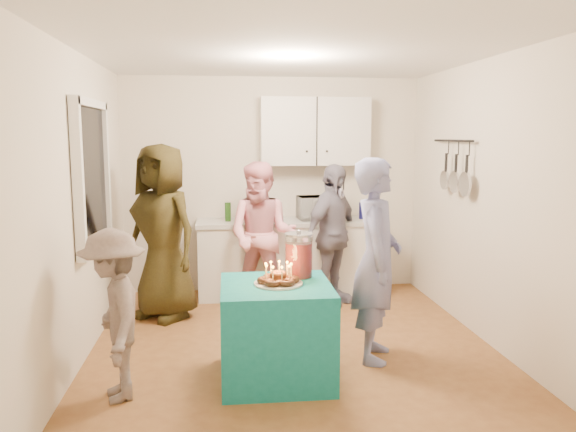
{
  "coord_description": "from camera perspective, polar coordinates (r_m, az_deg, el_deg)",
  "views": [
    {
      "loc": [
        -0.62,
        -4.85,
        1.9
      ],
      "look_at": [
        0.0,
        0.35,
        1.15
      ],
      "focal_mm": 35.0,
      "sensor_mm": 36.0,
      "label": 1
    }
  ],
  "objects": [
    {
      "name": "countertop",
      "position": [
        6.67,
        0.34,
        -0.6
      ],
      "size": [
        2.24,
        0.62,
        0.05
      ],
      "primitive_type": "cube",
      "color": "beige",
      "rests_on": "counter"
    },
    {
      "name": "microwave",
      "position": [
        6.7,
        3.18,
        0.83
      ],
      "size": [
        0.52,
        0.38,
        0.28
      ],
      "primitive_type": "imported",
      "rotation": [
        0.0,
        0.0,
        0.08
      ],
      "color": "white",
      "rests_on": "countertop"
    },
    {
      "name": "party_table",
      "position": [
        4.49,
        -1.22,
        -11.64
      ],
      "size": [
        0.86,
        0.86,
        0.76
      ],
      "primitive_type": "cube",
      "rotation": [
        0.0,
        0.0,
        -0.01
      ],
      "color": "#127A7A",
      "rests_on": "floor"
    },
    {
      "name": "right_wall",
      "position": [
        5.45,
        19.62,
        1.36
      ],
      "size": [
        4.0,
        4.0,
        0.0
      ],
      "primitive_type": "plane",
      "color": "silver",
      "rests_on": "floor"
    },
    {
      "name": "man_birthday",
      "position": [
        4.8,
        8.98,
        -4.43
      ],
      "size": [
        0.58,
        0.72,
        1.72
      ],
      "primitive_type": "imported",
      "rotation": [
        0.0,
        0.0,
        1.28
      ],
      "color": "#7E83B7",
      "rests_on": "floor"
    },
    {
      "name": "child_near_left",
      "position": [
        4.27,
        -17.27,
        -9.59
      ],
      "size": [
        0.67,
        0.91,
        1.25
      ],
      "primitive_type": "imported",
      "rotation": [
        0.0,
        0.0,
        -1.3
      ],
      "color": "#62534E",
      "rests_on": "floor"
    },
    {
      "name": "woman_back_right",
      "position": [
        6.33,
        4.52,
        -1.92
      ],
      "size": [
        0.94,
        0.94,
        1.59
      ],
      "primitive_type": "imported",
      "rotation": [
        0.0,
        0.0,
        0.78
      ],
      "color": "black",
      "rests_on": "floor"
    },
    {
      "name": "punch_jar",
      "position": [
        4.56,
        1.1,
        -4.11
      ],
      "size": [
        0.22,
        0.22,
        0.34
      ],
      "primitive_type": "cylinder",
      "color": "red",
      "rests_on": "party_table"
    },
    {
      "name": "counter",
      "position": [
        6.76,
        0.34,
        -4.41
      ],
      "size": [
        2.2,
        0.58,
        0.86
      ],
      "primitive_type": "cube",
      "color": "white",
      "rests_on": "floor"
    },
    {
      "name": "woman_back_left",
      "position": [
        5.96,
        -12.65,
        -1.6
      ],
      "size": [
        1.06,
        1.01,
        1.82
      ],
      "primitive_type": "imported",
      "rotation": [
        0.0,
        0.0,
        -0.68
      ],
      "color": "#4E4216",
      "rests_on": "floor"
    },
    {
      "name": "window_night",
      "position": [
        5.28,
        -19.41,
        3.9
      ],
      "size": [
        0.04,
        1.0,
        1.2
      ],
      "primitive_type": "cube",
      "color": "black",
      "rests_on": "left_wall"
    },
    {
      "name": "upper_cabinet",
      "position": [
        6.79,
        2.73,
        8.56
      ],
      "size": [
        1.3,
        0.3,
        0.8
      ],
      "primitive_type": "cube",
      "color": "white",
      "rests_on": "back_wall"
    },
    {
      "name": "donut_cake",
      "position": [
        4.35,
        -0.99,
        -5.81
      ],
      "size": [
        0.38,
        0.38,
        0.18
      ],
      "primitive_type": null,
      "color": "#381C0C",
      "rests_on": "party_table"
    },
    {
      "name": "woman_back_center",
      "position": [
        6.15,
        -2.63,
        -2.05
      ],
      "size": [
        0.95,
        0.85,
        1.62
      ],
      "primitive_type": "imported",
      "rotation": [
        0.0,
        0.0,
        -0.35
      ],
      "color": "pink",
      "rests_on": "floor"
    },
    {
      "name": "back_wall",
      "position": [
        6.9,
        -1.62,
        3.16
      ],
      "size": [
        3.6,
        3.6,
        0.0
      ],
      "primitive_type": "plane",
      "color": "silver",
      "rests_on": "floor"
    },
    {
      "name": "pot_rack",
      "position": [
        6.03,
        16.12,
        4.98
      ],
      "size": [
        0.12,
        1.0,
        0.6
      ],
      "primitive_type": "cube",
      "color": "black",
      "rests_on": "right_wall"
    },
    {
      "name": "ceiling",
      "position": [
        4.93,
        0.5,
        16.32
      ],
      "size": [
        4.0,
        4.0,
        0.0
      ],
      "primitive_type": "plane",
      "color": "white",
      "rests_on": "floor"
    },
    {
      "name": "floor",
      "position": [
        5.24,
        0.46,
        -13.1
      ],
      "size": [
        4.0,
        4.0,
        0.0
      ],
      "primitive_type": "plane",
      "color": "brown",
      "rests_on": "ground"
    },
    {
      "name": "left_wall",
      "position": [
        5.02,
        -20.34,
        0.79
      ],
      "size": [
        4.0,
        4.0,
        0.0
      ],
      "primitive_type": "plane",
      "color": "silver",
      "rests_on": "floor"
    }
  ]
}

